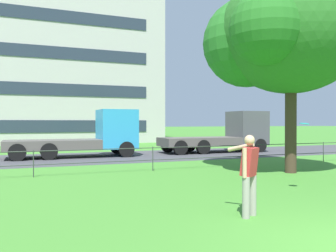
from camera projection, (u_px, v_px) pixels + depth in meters
street_strip at (114, 157)px, 21.09m from camera, size 80.00×7.25×0.01m
park_fence at (153, 155)px, 15.01m from camera, size 36.96×0.04×1.00m
tree_large_lawn at (278, 36)px, 14.68m from camera, size 6.11×5.97×7.96m
person_thrower at (249, 173)px, 7.72m from camera, size 0.47×0.87×1.73m
frisbee at (304, 124)px, 10.29m from camera, size 0.32×0.32×0.06m
flatbed_truck_left at (92, 136)px, 21.25m from camera, size 7.34×2.54×2.75m
flatbed_truck_far_right at (228, 134)px, 24.73m from camera, size 7.35×2.56×2.75m
apartment_building_background at (28, 44)px, 37.37m from camera, size 25.45×12.93×20.06m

